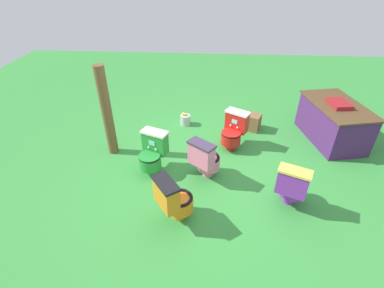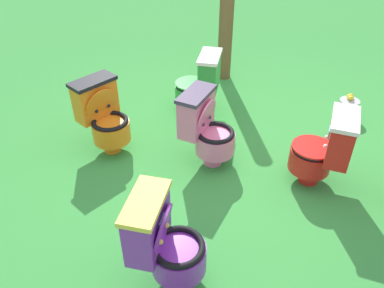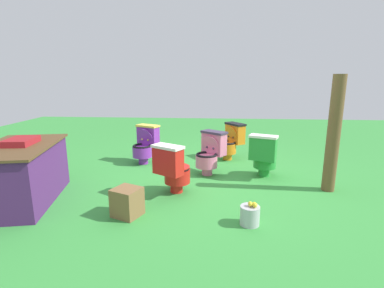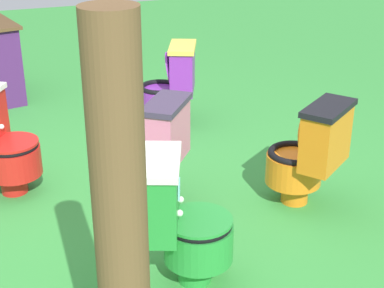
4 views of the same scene
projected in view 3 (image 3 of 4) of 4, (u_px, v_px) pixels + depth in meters
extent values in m
plane|color=green|center=(205.00, 177.00, 4.83)|extent=(14.00, 14.00, 0.00)
cylinder|color=orange|center=(227.00, 156.00, 5.84)|extent=(0.25, 0.25, 0.14)
cylinder|color=orange|center=(227.00, 148.00, 5.79)|extent=(0.52, 0.52, 0.20)
torus|color=black|center=(227.00, 143.00, 5.77)|extent=(0.49, 0.49, 0.04)
cylinder|color=black|center=(227.00, 145.00, 5.78)|extent=(0.34, 0.34, 0.01)
cube|color=orange|center=(235.00, 134.00, 5.84)|extent=(0.44, 0.39, 0.37)
cube|color=black|center=(235.00, 124.00, 5.79)|extent=(0.48, 0.43, 0.04)
cube|color=#8CE0E5|center=(231.00, 132.00, 5.77)|extent=(0.09, 0.07, 0.08)
cylinder|color=orange|center=(231.00, 135.00, 5.79)|extent=(0.34, 0.28, 0.35)
sphere|color=black|center=(233.00, 138.00, 5.74)|extent=(0.04, 0.04, 0.04)
sphere|color=black|center=(229.00, 136.00, 5.85)|extent=(0.04, 0.04, 0.04)
cylinder|color=green|center=(264.00, 172.00, 4.89)|extent=(0.23, 0.23, 0.14)
cylinder|color=green|center=(265.00, 162.00, 4.87)|extent=(0.48, 0.48, 0.20)
torus|color=black|center=(265.00, 155.00, 4.84)|extent=(0.46, 0.46, 0.04)
cylinder|color=white|center=(265.00, 158.00, 4.85)|extent=(0.31, 0.31, 0.01)
cube|color=green|center=(263.00, 149.00, 4.63)|extent=(0.33, 0.45, 0.37)
cube|color=white|center=(264.00, 136.00, 4.59)|extent=(0.36, 0.48, 0.04)
cube|color=#8CE0E5|center=(264.00, 145.00, 4.71)|extent=(0.05, 0.11, 0.08)
cylinder|color=green|center=(265.00, 154.00, 4.84)|extent=(0.47, 0.47, 0.02)
sphere|color=white|center=(260.00, 150.00, 4.77)|extent=(0.04, 0.04, 0.04)
sphere|color=white|center=(268.00, 151.00, 4.71)|extent=(0.04, 0.04, 0.04)
cylinder|color=red|center=(177.00, 187.00, 4.20)|extent=(0.25, 0.25, 0.14)
cylinder|color=red|center=(177.00, 176.00, 4.18)|extent=(0.51, 0.51, 0.20)
torus|color=black|center=(177.00, 168.00, 4.15)|extent=(0.49, 0.49, 0.04)
cylinder|color=white|center=(177.00, 172.00, 4.16)|extent=(0.33, 0.33, 0.01)
cube|color=red|center=(168.00, 161.00, 3.96)|extent=(0.37, 0.45, 0.37)
cube|color=white|center=(168.00, 147.00, 3.91)|extent=(0.41, 0.48, 0.04)
cube|color=#8CE0E5|center=(173.00, 156.00, 4.03)|extent=(0.06, 0.10, 0.08)
cylinder|color=red|center=(177.00, 167.00, 4.15)|extent=(0.49, 0.49, 0.02)
sphere|color=white|center=(169.00, 162.00, 4.09)|extent=(0.04, 0.04, 0.04)
sphere|color=white|center=(177.00, 164.00, 4.01)|extent=(0.04, 0.04, 0.04)
cylinder|color=purple|center=(143.00, 160.00, 5.57)|extent=(0.24, 0.24, 0.14)
cylinder|color=purple|center=(142.00, 152.00, 5.51)|extent=(0.49, 0.49, 0.20)
torus|color=black|center=(142.00, 146.00, 5.49)|extent=(0.47, 0.47, 0.04)
cylinder|color=#EACC4C|center=(142.00, 149.00, 5.50)|extent=(0.32, 0.32, 0.01)
cube|color=purple|center=(148.00, 136.00, 5.62)|extent=(0.34, 0.45, 0.37)
cube|color=#EACC4C|center=(148.00, 126.00, 5.58)|extent=(0.37, 0.48, 0.04)
cube|color=#8CE0E5|center=(145.00, 135.00, 5.53)|extent=(0.05, 0.10, 0.08)
cylinder|color=purple|center=(145.00, 138.00, 5.54)|extent=(0.22, 0.36, 0.35)
sphere|color=#EACC4C|center=(148.00, 140.00, 5.51)|extent=(0.04, 0.04, 0.04)
sphere|color=#EACC4C|center=(142.00, 139.00, 5.58)|extent=(0.04, 0.04, 0.04)
cylinder|color=pink|center=(207.00, 170.00, 4.95)|extent=(0.25, 0.25, 0.14)
cylinder|color=pink|center=(206.00, 161.00, 4.90)|extent=(0.52, 0.52, 0.20)
torus|color=black|center=(207.00, 155.00, 4.87)|extent=(0.50, 0.50, 0.04)
cylinder|color=#3F334C|center=(207.00, 158.00, 4.88)|extent=(0.34, 0.34, 0.01)
cube|color=pink|center=(214.00, 144.00, 4.98)|extent=(0.40, 0.44, 0.37)
cube|color=#3F334C|center=(214.00, 132.00, 4.93)|extent=(0.43, 0.47, 0.04)
cube|color=#8CE0E5|center=(210.00, 142.00, 4.90)|extent=(0.07, 0.09, 0.08)
cylinder|color=pink|center=(210.00, 146.00, 4.91)|extent=(0.28, 0.33, 0.35)
sphere|color=#3F334C|center=(213.00, 148.00, 4.87)|extent=(0.04, 0.04, 0.04)
sphere|color=#3F334C|center=(207.00, 147.00, 4.96)|extent=(0.04, 0.04, 0.04)
cube|color=#4C2360|center=(21.00, 175.00, 3.81)|extent=(1.53, 1.07, 0.74)
cube|color=brown|center=(17.00, 147.00, 3.72)|extent=(1.61, 1.14, 0.03)
cube|color=maroon|center=(21.00, 141.00, 3.77)|extent=(0.48, 0.37, 0.08)
cylinder|color=brown|center=(334.00, 135.00, 4.09)|extent=(0.18, 0.18, 1.67)
cube|color=brown|center=(127.00, 202.00, 3.46)|extent=(0.39, 0.39, 0.34)
cylinder|color=#B7B7BF|center=(250.00, 215.00, 3.26)|extent=(0.22, 0.22, 0.22)
ellipsoid|color=yellow|center=(255.00, 205.00, 3.20)|extent=(0.07, 0.05, 0.05)
ellipsoid|color=yellow|center=(250.00, 204.00, 3.23)|extent=(0.07, 0.05, 0.05)
ellipsoid|color=yellow|center=(254.00, 204.00, 3.21)|extent=(0.07, 0.05, 0.05)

